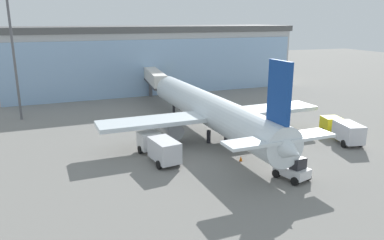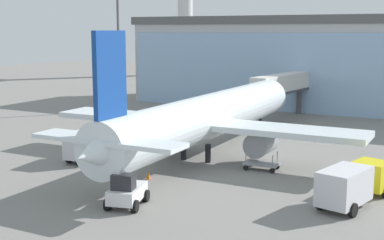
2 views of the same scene
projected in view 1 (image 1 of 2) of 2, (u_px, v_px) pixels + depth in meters
The scene contains 11 objects.
ground at pixel (227, 145), 45.55m from camera, with size 240.00×240.00×0.00m, color gray.
terminal_building at pixel (152, 58), 80.56m from camera, with size 62.07×18.81×13.38m.
jet_bridge at pixel (154, 78), 68.15m from camera, with size 3.18×13.79×5.78m.
apron_light_mast at pixel (12, 40), 54.04m from camera, with size 3.20×0.40×20.21m.
airplane at pixel (211, 110), 47.73m from camera, with size 29.17×36.49×11.33m.
catering_truck at pixel (159, 147), 40.42m from camera, with size 3.55×7.58×2.65m.
fuel_truck at pixel (343, 130), 46.73m from camera, with size 3.53×7.57×2.65m.
baggage_cart at pixel (261, 133), 48.80m from camera, with size 2.99×1.95×1.50m.
pushback_tug at pixel (293, 170), 35.58m from camera, with size 2.99×3.60×2.30m.
safety_cone_nose at pixel (241, 158), 40.40m from camera, with size 0.36×0.36×0.55m, color orange.
safety_cone_wingtip at pixel (321, 128), 51.41m from camera, with size 0.36×0.36×0.55m, color orange.
Camera 1 is at (-17.90, -39.50, 14.89)m, focal length 35.00 mm.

